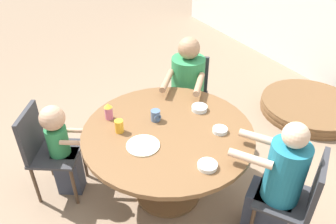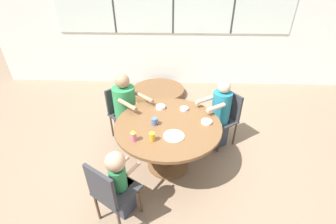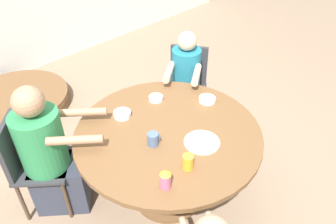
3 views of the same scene
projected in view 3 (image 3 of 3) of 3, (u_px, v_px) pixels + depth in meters
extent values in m
plane|color=#8C725B|center=(168.00, 194.00, 2.88)|extent=(16.00, 16.00, 0.00)
cylinder|color=brown|center=(168.00, 133.00, 2.45)|extent=(1.40, 1.40, 0.04)
cylinder|color=brown|center=(168.00, 167.00, 2.67)|extent=(0.14, 0.14, 0.69)
cylinder|color=brown|center=(168.00, 193.00, 2.87)|extent=(0.60, 0.60, 0.03)
cube|color=#333338|center=(186.00, 92.00, 3.38)|extent=(0.55, 0.55, 0.03)
cube|color=#333338|center=(189.00, 65.00, 3.39)|extent=(0.24, 0.34, 0.42)
cylinder|color=#4C3828|center=(199.00, 121.00, 3.36)|extent=(0.03, 0.03, 0.42)
cylinder|color=#4C3828|center=(166.00, 117.00, 3.41)|extent=(0.03, 0.03, 0.42)
cylinder|color=#4C3828|center=(202.00, 102.00, 3.62)|extent=(0.03, 0.03, 0.42)
cylinder|color=#4C3828|center=(172.00, 99.00, 3.67)|extent=(0.03, 0.03, 0.42)
cube|color=#333338|center=(43.00, 166.00, 2.56)|extent=(0.56, 0.56, 0.03)
cube|color=#333338|center=(12.00, 146.00, 2.42)|extent=(0.28, 0.31, 0.42)
cylinder|color=#4C3828|center=(74.00, 168.00, 2.84)|extent=(0.03, 0.03, 0.42)
cylinder|color=#4C3828|center=(67.00, 200.00, 2.57)|extent=(0.03, 0.03, 0.42)
cylinder|color=#4C3828|center=(34.00, 170.00, 2.82)|extent=(0.03, 0.03, 0.42)
cylinder|color=#4C3828|center=(23.00, 203.00, 2.55)|extent=(0.03, 0.03, 0.42)
cube|color=#333847|center=(184.00, 114.00, 3.43)|extent=(0.42, 0.39, 0.45)
cylinder|color=#1E7089|center=(186.00, 73.00, 3.19)|extent=(0.28, 0.28, 0.49)
sphere|color=#DBB293|center=(187.00, 41.00, 2.99)|extent=(0.18, 0.18, 0.18)
cylinder|color=#DBB293|center=(197.00, 75.00, 2.91)|extent=(0.29, 0.22, 0.06)
cylinder|color=#DBB293|center=(169.00, 72.00, 2.95)|extent=(0.29, 0.22, 0.06)
cube|color=#333847|center=(63.00, 183.00, 2.69)|extent=(0.52, 0.51, 0.45)
cylinder|color=#2D844C|center=(41.00, 141.00, 2.41)|extent=(0.35, 0.35, 0.49)
sphere|color=#A37A5B|center=(28.00, 102.00, 2.19)|extent=(0.22, 0.22, 0.22)
cylinder|color=#A37A5B|center=(81.00, 112.00, 2.47)|extent=(0.33, 0.30, 0.06)
cylinder|color=#A37A5B|center=(75.00, 140.00, 2.22)|extent=(0.33, 0.30, 0.06)
cylinder|color=slate|center=(153.00, 139.00, 2.29)|extent=(0.08, 0.08, 0.10)
torus|color=slate|center=(157.00, 136.00, 2.32)|extent=(0.01, 0.07, 0.07)
cylinder|color=#CC668C|center=(165.00, 181.00, 1.98)|extent=(0.07, 0.07, 0.11)
cone|color=gold|center=(165.00, 172.00, 1.94)|extent=(0.07, 0.07, 0.04)
cylinder|color=gold|center=(188.00, 162.00, 2.11)|extent=(0.07, 0.07, 0.11)
cylinder|color=silver|center=(122.00, 114.00, 2.57)|extent=(0.14, 0.14, 0.04)
cylinder|color=white|center=(207.00, 99.00, 2.73)|extent=(0.14, 0.14, 0.03)
cylinder|color=silver|center=(156.00, 98.00, 2.75)|extent=(0.12, 0.12, 0.03)
cylinder|color=beige|center=(202.00, 142.00, 2.33)|extent=(0.26, 0.26, 0.01)
cylinder|color=brown|center=(19.00, 104.00, 3.92)|extent=(1.19, 1.19, 0.03)
cylinder|color=brown|center=(18.00, 102.00, 3.90)|extent=(1.20, 1.20, 0.03)
cylinder|color=brown|center=(18.00, 100.00, 3.89)|extent=(1.19, 1.19, 0.03)
cylinder|color=brown|center=(17.00, 98.00, 3.87)|extent=(1.20, 1.20, 0.03)
cylinder|color=brown|center=(16.00, 96.00, 3.85)|extent=(1.19, 1.19, 0.03)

